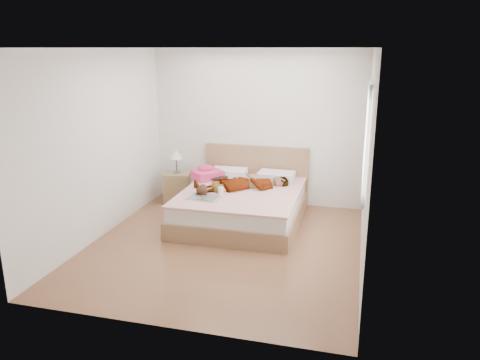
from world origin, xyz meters
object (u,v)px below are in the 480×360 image
Objects in this scene: bed at (243,203)px; magazine at (203,197)px; coffee_mug at (221,191)px; nightstand at (177,185)px; towel at (207,173)px; phone at (220,168)px; plush_toy at (202,190)px; woman at (243,181)px.

bed reaches higher than magazine.
nightstand is at bearing 140.14° from coffee_mug.
towel reaches higher than coffee_mug.
towel is 0.68m from nightstand.
magazine is at bearing -113.53° from phone.
coffee_mug is at bearing -39.86° from nightstand.
woman is at bearing 46.65° from plush_toy.
towel is 0.88m from plush_toy.
coffee_mug is at bearing -126.22° from bed.
plush_toy is (-0.26, -0.12, 0.02)m from coffee_mug.
bed is at bearing -14.71° from woman.
towel is (-0.20, -0.07, -0.09)m from phone.
plush_toy is at bearing -70.73° from woman.
magazine is (-0.44, -0.60, 0.24)m from bed.
magazine is 3.60× the size of coffee_mug.
phone is at bearing -6.02° from nightstand.
nightstand is (-1.06, 0.89, -0.25)m from coffee_mug.
coffee_mug is at bearing 53.46° from magazine.
plush_toy is (-0.49, -0.52, -0.03)m from woman.
woman is at bearing -66.05° from phone.
plush_toy is (0.21, -0.85, -0.02)m from towel.
magazine is 0.17m from plush_toy.
plush_toy is at bearing -51.33° from nightstand.
coffee_mug is at bearing -57.69° from towel.
towel is 1.16× the size of magazine.
towel is at bearing 122.31° from coffee_mug.
nightstand reaches higher than coffee_mug.
phone is 0.17× the size of towel.
phone is at bearing -156.05° from woman.
nightstand is at bearing -137.85° from woman.
bed is 15.18× the size of coffee_mug.
phone is at bearing 90.48° from plush_toy.
plush_toy is (-0.51, -0.46, 0.31)m from bed.
plush_toy is at bearing -154.82° from coffee_mug.
woman is 0.73× the size of bed.
nightstand is (-0.60, 0.15, -0.29)m from towel.
woman is at bearing 102.67° from bed.
bed is 4.22× the size of magazine.
coffee_mug reaches higher than magazine.
coffee_mug is at bearing -99.20° from phone.
magazine is at bearing -65.26° from plush_toy.
towel reaches higher than woman.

